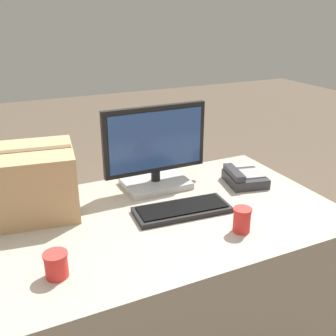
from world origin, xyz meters
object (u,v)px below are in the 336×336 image
object	(u,v)px
paper_cup_left	(56,265)
cardboard_box	(28,182)
keyboard	(182,209)
monitor	(155,153)
paper_cup_right	(242,220)
desk_phone	(244,178)

from	to	relation	value
paper_cup_left	cardboard_box	xyz separation A→B (m)	(-0.02, 0.49, 0.09)
paper_cup_left	keyboard	bearing A→B (deg)	20.57
cardboard_box	monitor	bearing A→B (deg)	0.93
monitor	keyboard	xyz separation A→B (m)	(-0.01, -0.29, -0.16)
paper_cup_left	paper_cup_right	distance (m)	0.70
monitor	paper_cup_left	bearing A→B (deg)	-138.59
desk_phone	paper_cup_left	xyz separation A→B (m)	(-0.98, -0.35, 0.01)
paper_cup_right	cardboard_box	distance (m)	0.89
monitor	paper_cup_right	bearing A→B (deg)	-75.75
monitor	paper_cup_right	size ratio (longest dim) A/B	5.11
monitor	cardboard_box	bearing A→B (deg)	-179.07
monitor	desk_phone	world-z (taller)	monitor
desk_phone	paper_cup_right	xyz separation A→B (m)	(-0.28, -0.37, 0.02)
paper_cup_left	cardboard_box	distance (m)	0.50
keyboard	cardboard_box	xyz separation A→B (m)	(-0.58, 0.28, 0.13)
cardboard_box	desk_phone	bearing A→B (deg)	-8.23
paper_cup_left	cardboard_box	bearing A→B (deg)	91.89
cardboard_box	paper_cup_right	bearing A→B (deg)	-35.67
paper_cup_right	monitor	bearing A→B (deg)	104.25
desk_phone	cardboard_box	xyz separation A→B (m)	(-0.99, 0.14, 0.11)
monitor	desk_phone	bearing A→B (deg)	-20.50
keyboard	paper_cup_right	distance (m)	0.27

